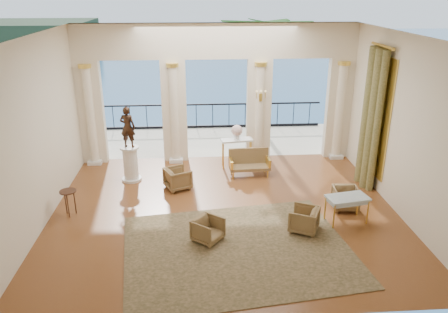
{
  "coord_description": "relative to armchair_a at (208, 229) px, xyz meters",
  "views": [
    {
      "loc": [
        -0.69,
        -10.17,
        5.53
      ],
      "look_at": [
        0.02,
        0.6,
        1.33
      ],
      "focal_mm": 35.0,
      "sensor_mm": 36.0,
      "label": 1
    }
  ],
  "objects": [
    {
      "name": "armchair_b",
      "position": [
        3.69,
        1.33,
        0.02
      ],
      "size": [
        0.69,
        0.65,
        0.66
      ],
      "primitive_type": "imported",
      "rotation": [
        0.0,
        0.0,
        -0.09
      ],
      "color": "#45341E",
      "rests_on": "ground"
    },
    {
      "name": "pedestal",
      "position": [
        -2.22,
        3.57,
        0.21
      ],
      "size": [
        0.59,
        0.59,
        1.09
      ],
      "color": "silver",
      "rests_on": "ground"
    },
    {
      "name": "sea",
      "position": [
        0.48,
        61.37,
        -6.31
      ],
      "size": [
        160.0,
        160.0,
        0.0
      ],
      "primitive_type": "plane",
      "color": "#215780",
      "rests_on": "ground"
    },
    {
      "name": "floor",
      "position": [
        0.48,
        1.37,
        -0.31
      ],
      "size": [
        9.0,
        9.0,
        0.0
      ],
      "primitive_type": "plane",
      "color": "#44210A",
      "rests_on": "ground"
    },
    {
      "name": "armchair_a",
      "position": [
        0.0,
        0.0,
        0.0
      ],
      "size": [
        0.82,
        0.82,
        0.62
      ],
      "primitive_type": "imported",
      "rotation": [
        0.0,
        0.0,
        0.89
      ],
      "color": "#45341E",
      "rests_on": "ground"
    },
    {
      "name": "arcade",
      "position": [
        0.48,
        5.19,
        2.27
      ],
      "size": [
        9.0,
        0.56,
        4.5
      ],
      "color": "beige",
      "rests_on": "ground"
    },
    {
      "name": "palm_tree",
      "position": [
        2.48,
        7.97,
        3.78
      ],
      "size": [
        2.0,
        2.0,
        4.5
      ],
      "color": "#4C3823",
      "rests_on": "terrace"
    },
    {
      "name": "urn",
      "position": [
        1.08,
        4.42,
        0.92
      ],
      "size": [
        0.36,
        0.36,
        0.47
      ],
      "color": "silver",
      "rests_on": "console_table"
    },
    {
      "name": "game_table",
      "position": [
        3.48,
        0.64,
        0.31
      ],
      "size": [
        1.1,
        0.73,
        0.7
      ],
      "rotation": [
        0.0,
        0.0,
        0.19
      ],
      "color": "#9EB7C3",
      "rests_on": "ground"
    },
    {
      "name": "statue",
      "position": [
        -2.22,
        3.57,
        1.39
      ],
      "size": [
        0.5,
        0.38,
        1.23
      ],
      "primitive_type": "imported",
      "rotation": [
        0.0,
        0.0,
        2.93
      ],
      "color": "#301F15",
      "rests_on": "pedestal"
    },
    {
      "name": "curtain",
      "position": [
        4.76,
        2.87,
        1.71
      ],
      "size": [
        0.33,
        1.4,
        4.09
      ],
      "color": "brown",
      "rests_on": "ground"
    },
    {
      "name": "settee",
      "position": [
        1.41,
        3.76,
        0.1
      ],
      "size": [
        1.28,
        0.6,
        0.83
      ],
      "rotation": [
        0.0,
        0.0,
        0.06
      ],
      "color": "#45341E",
      "rests_on": "ground"
    },
    {
      "name": "room_walls",
      "position": [
        0.48,
        0.25,
        2.57
      ],
      "size": [
        9.0,
        9.0,
        9.0
      ],
      "color": "#F3E7CC",
      "rests_on": "ground"
    },
    {
      "name": "rug",
      "position": [
        0.65,
        -0.43,
        -0.3
      ],
      "size": [
        5.49,
        4.53,
        0.02
      ],
      "primitive_type": "cube",
      "rotation": [
        0.0,
        0.0,
        0.13
      ],
      "color": "#2E331B",
      "rests_on": "ground"
    },
    {
      "name": "window_frame",
      "position": [
        4.95,
        2.87,
        1.79
      ],
      "size": [
        0.04,
        1.6,
        3.4
      ],
      "primitive_type": "cube",
      "color": "#E8C04C",
      "rests_on": "room_walls"
    },
    {
      "name": "wall_sconce",
      "position": [
        1.88,
        4.88,
        1.92
      ],
      "size": [
        0.3,
        0.11,
        0.33
      ],
      "color": "#E8C04C",
      "rests_on": "arcade"
    },
    {
      "name": "terrace",
      "position": [
        0.48,
        7.17,
        -0.36
      ],
      "size": [
        10.0,
        3.6,
        0.1
      ],
      "primitive_type": "cube",
      "color": "#BDB4A0",
      "rests_on": "ground"
    },
    {
      "name": "armchair_d",
      "position": [
        -0.79,
        2.89,
        0.04
      ],
      "size": [
        0.85,
        0.87,
        0.69
      ],
      "primitive_type": "imported",
      "rotation": [
        0.0,
        0.0,
        2.0
      ],
      "color": "#45341E",
      "rests_on": "ground"
    },
    {
      "name": "balustrade",
      "position": [
        0.48,
        8.77,
        0.1
      ],
      "size": [
        9.0,
        0.06,
        1.03
      ],
      "color": "black",
      "rests_on": "terrace"
    },
    {
      "name": "armchair_c",
      "position": [
        2.32,
        0.29,
        0.02
      ],
      "size": [
        0.83,
        0.84,
        0.66
      ],
      "primitive_type": "imported",
      "rotation": [
        0.0,
        0.0,
        -2.02
      ],
      "color": "#45341E",
      "rests_on": "ground"
    },
    {
      "name": "side_table",
      "position": [
        -3.52,
        1.47,
        0.28
      ],
      "size": [
        0.42,
        0.42,
        0.69
      ],
      "color": "black",
      "rests_on": "ground"
    },
    {
      "name": "console_table",
      "position": [
        1.08,
        4.42,
        0.48
      ],
      "size": [
        1.06,
        0.54,
        0.96
      ],
      "rotation": [
        0.0,
        0.0,
        0.15
      ],
      "color": "silver",
      "rests_on": "ground"
    },
    {
      "name": "headland",
      "position": [
        -29.52,
        71.37,
        -3.31
      ],
      "size": [
        22.0,
        18.0,
        6.0
      ],
      "primitive_type": "cube",
      "color": "black",
      "rests_on": "sea"
    }
  ]
}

